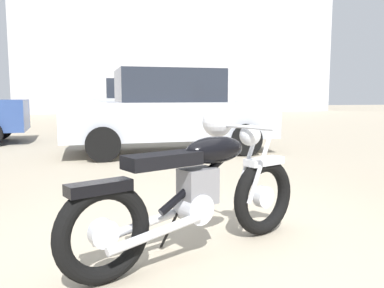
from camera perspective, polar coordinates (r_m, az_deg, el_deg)
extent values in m
plane|color=tan|center=(3.28, 2.51, -13.69)|extent=(80.00, 80.00, 0.00)
torus|color=black|center=(3.39, 10.20, -7.45)|extent=(0.63, 0.35, 0.64)
cylinder|color=silver|center=(3.39, 10.20, -7.45)|extent=(0.20, 0.14, 0.18)
torus|color=black|center=(2.55, -12.56, -12.38)|extent=(0.63, 0.35, 0.64)
cylinder|color=silver|center=(2.55, -12.56, -12.38)|extent=(0.20, 0.14, 0.18)
cube|color=silver|center=(3.33, 10.31, -2.45)|extent=(0.38, 0.26, 0.06)
cube|color=black|center=(2.46, -13.17, -6.07)|extent=(0.42, 0.28, 0.07)
cylinder|color=silver|center=(3.29, 7.86, -2.80)|extent=(0.28, 0.15, 0.58)
cylinder|color=silver|center=(3.19, 9.79, -3.15)|extent=(0.28, 0.15, 0.58)
sphere|color=silver|center=(3.17, 8.32, 1.26)|extent=(0.17, 0.17, 0.17)
cylinder|color=silver|center=(3.11, 7.32, 2.46)|extent=(0.27, 0.58, 0.03)
sphere|color=silver|center=(3.33, 3.66, 3.14)|extent=(0.25, 0.25, 0.25)
cylinder|color=black|center=(2.89, 1.54, -4.61)|extent=(0.72, 0.35, 0.47)
ellipsoid|color=black|center=(2.93, 3.30, -0.84)|extent=(0.56, 0.41, 0.20)
cube|color=black|center=(2.66, -4.20, -2.31)|extent=(0.58, 0.40, 0.09)
cube|color=slate|center=(2.88, 0.85, -6.05)|extent=(0.31, 0.27, 0.26)
cylinder|color=silver|center=(2.89, 0.22, -9.06)|extent=(0.28, 0.27, 0.22)
cylinder|color=silver|center=(2.79, -7.37, -11.45)|extent=(0.67, 0.33, 0.14)
cylinder|color=silver|center=(2.63, -5.10, -12.59)|extent=(0.67, 0.33, 0.14)
cylinder|color=black|center=(3.02, -3.34, -12.31)|extent=(0.11, 0.23, 0.33)
cylinder|color=black|center=(9.34, 3.58, 1.73)|extent=(0.62, 0.21, 0.62)
cylinder|color=black|center=(7.74, 7.73, 0.61)|extent=(0.62, 0.21, 0.62)
cylinder|color=black|center=(8.84, -13.21, 1.27)|extent=(0.62, 0.21, 0.62)
cylinder|color=black|center=(7.13, -12.65, -0.04)|extent=(0.62, 0.21, 0.62)
cube|color=#ADB2BC|center=(8.12, -3.46, 3.50)|extent=(4.22, 1.78, 0.72)
cube|color=#232833|center=(8.11, -3.49, 8.30)|extent=(2.02, 1.59, 0.64)
cylinder|color=black|center=(11.73, -25.77, 2.07)|extent=(0.61, 0.22, 0.60)
cylinder|color=black|center=(16.49, -2.84, 3.97)|extent=(0.61, 0.21, 0.60)
cylinder|color=black|center=(14.88, -1.78, 3.65)|extent=(0.61, 0.21, 0.60)
cylinder|color=black|center=(16.27, -11.22, 3.80)|extent=(0.61, 0.21, 0.60)
cylinder|color=black|center=(14.63, -11.08, 3.47)|extent=(0.61, 0.21, 0.60)
cube|color=#ADB2BC|center=(15.50, -6.73, 5.14)|extent=(3.96, 1.80, 0.76)
cube|color=#232833|center=(15.47, -7.70, 7.87)|extent=(2.46, 1.62, 0.72)
cube|color=#B2B2B7|center=(31.78, -2.73, 12.99)|extent=(22.60, 8.96, 9.01)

